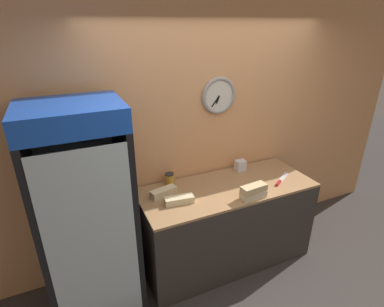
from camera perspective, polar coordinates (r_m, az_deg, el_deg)
The scene contains 10 objects.
wall_back at distance 3.23m, azimuth 3.40°, elevation 3.83°, with size 5.20×0.10×2.70m.
prep_counter at distance 3.34m, azimuth 6.38°, elevation -13.07°, with size 1.80×0.73×0.92m.
beverage_cooler at distance 2.71m, azimuth -19.82°, elevation -8.78°, with size 0.75×0.71×1.93m.
sandwich_stack_bottom at distance 2.93m, azimuth 11.58°, elevation -7.71°, with size 0.26×0.11×0.07m.
sandwich_stack_middle at distance 2.89m, azimuth 11.69°, elevation -6.56°, with size 0.26×0.12×0.07m.
sandwich_flat_left at distance 2.80m, azimuth -2.45°, elevation -8.81°, with size 0.28×0.13×0.06m.
sandwich_flat_right at distance 2.92m, azimuth -5.43°, elevation -7.34°, with size 0.27×0.15×0.07m.
chefs_knife at distance 3.30m, azimuth 16.47°, elevation -4.97°, with size 0.32×0.22×0.02m.
condiment_jar at distance 3.09m, azimuth -4.29°, elevation -4.85°, with size 0.10×0.10×0.12m.
napkin_dispenser at distance 3.41m, azimuth 9.19°, elevation -2.25°, with size 0.11×0.09×0.12m.
Camera 1 is at (-1.43, -1.35, 2.45)m, focal length 28.00 mm.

